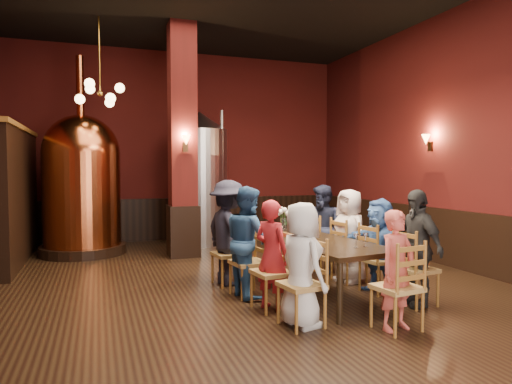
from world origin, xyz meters
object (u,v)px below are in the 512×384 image
object	(u,v)px
dining_table	(315,244)
steel_vessel	(200,178)
copper_kettle	(82,183)
rose_vase	(284,215)
person_1	(272,255)
person_2	(248,241)
person_0	(302,264)

from	to	relation	value
dining_table	steel_vessel	size ratio (longest dim) A/B	0.84
copper_kettle	rose_vase	size ratio (longest dim) A/B	10.56
person_1	steel_vessel	xyz separation A→B (m)	(0.21, 5.06, 0.83)
person_2	person_0	bearing A→B (deg)	-178.78
person_0	rose_vase	distance (m)	2.23
steel_vessel	person_2	bearing A→B (deg)	-93.84
person_1	person_2	size ratio (longest dim) A/B	0.90
steel_vessel	rose_vase	bearing A→B (deg)	-81.35
person_1	person_2	world-z (taller)	person_2
person_0	rose_vase	bearing A→B (deg)	-28.76
rose_vase	person_1	bearing A→B (deg)	-117.73
person_1	rose_vase	size ratio (longest dim) A/B	3.61
copper_kettle	rose_vase	bearing A→B (deg)	-46.21
dining_table	person_0	distance (m)	1.31
person_1	steel_vessel	bearing A→B (deg)	-31.86
person_0	rose_vase	xyz separation A→B (m)	(0.67, 2.11, 0.32)
person_1	steel_vessel	world-z (taller)	steel_vessel
dining_table	person_0	bearing A→B (deg)	-130.36
dining_table	rose_vase	distance (m)	1.05
person_0	person_1	xyz separation A→B (m)	(-0.09, 0.66, -0.01)
dining_table	person_0	world-z (taller)	person_0
rose_vase	steel_vessel	bearing A→B (deg)	98.65
person_2	copper_kettle	world-z (taller)	copper_kettle
person_0	copper_kettle	distance (m)	5.84
dining_table	person_2	distance (m)	0.91
copper_kettle	steel_vessel	xyz separation A→B (m)	(2.49, 0.44, 0.06)
person_2	rose_vase	world-z (taller)	person_2
dining_table	person_0	size ratio (longest dim) A/B	1.85
person_0	person_2	bearing A→B (deg)	-3.52
person_0	person_1	world-z (taller)	person_0
person_2	steel_vessel	size ratio (longest dim) A/B	0.50
person_0	copper_kettle	xyz separation A→B (m)	(-2.37, 5.28, 0.76)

